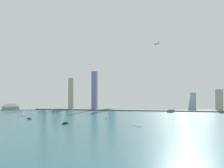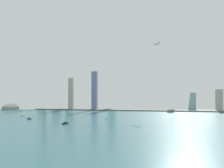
{
  "view_description": "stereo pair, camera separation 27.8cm",
  "coord_description": "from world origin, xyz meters",
  "views": [
    {
      "loc": [
        169.56,
        -428.81,
        64.2
      ],
      "look_at": [
        -35.12,
        516.95,
        89.85
      ],
      "focal_mm": 45.39,
      "sensor_mm": 36.0,
      "label": 1
    },
    {
      "loc": [
        169.84,
        -428.75,
        64.2
      ],
      "look_at": [
        -35.12,
        516.95,
        89.85
      ],
      "focal_mm": 45.39,
      "sensor_mm": 36.0,
      "label": 2
    }
  ],
  "objects": [
    {
      "name": "observation_tower",
      "position": [
        -300.18,
        547.43,
        176.02
      ],
      "size": [
        47.42,
        47.42,
        352.84
      ],
      "color": "#76765C",
      "rests_on": "ground"
    },
    {
      "name": "airplane",
      "position": [
        121.1,
        436.97,
        208.43
      ],
      "size": [
        22.72,
        25.87,
        8.23
      ],
      "rotation": [
        0.0,
        0.0,
        2.15
      ],
      "color": "#BFBCBF"
    },
    {
      "name": "skyscraper_1",
      "position": [
        -183.35,
        516.42,
        55.87
      ],
      "size": [
        15.82,
        13.73,
        111.74
      ],
      "color": "#B2AF93",
      "rests_on": "ground"
    },
    {
      "name": "boat_0",
      "position": [
        -38.95,
        98.07,
        1.61
      ],
      "size": [
        9.37,
        16.8,
        4.46
      ],
      "rotation": [
        0.0,
        0.0,
        1.36
      ],
      "color": "#0E2B2B",
      "rests_on": "ground"
    },
    {
      "name": "boat_3",
      "position": [
        -156.99,
        172.12,
        1.37
      ],
      "size": [
        15.96,
        14.77,
        3.77
      ],
      "rotation": [
        0.0,
        0.0,
        2.44
      ],
      "color": "#284A89",
      "rests_on": "ground"
    },
    {
      "name": "channel_buoy_0",
      "position": [
        -209.28,
        181.43,
        1.4
      ],
      "size": [
        1.91,
        1.91,
        2.81
      ],
      "primitive_type": "cone",
      "color": "yellow",
      "rests_on": "ground"
    },
    {
      "name": "waterfront_pier",
      "position": [
        0.0,
        518.4,
        1.59
      ],
      "size": [
        992.71,
        50.64,
        3.18
      ],
      "primitive_type": "cube",
      "color": "#565E53",
      "rests_on": "ground"
    },
    {
      "name": "ground_plane",
      "position": [
        0.0,
        0.0,
        0.0
      ],
      "size": [
        6000.0,
        6000.0,
        0.0
      ],
      "primitive_type": "plane",
      "color": "#2D6069"
    },
    {
      "name": "boat_4",
      "position": [
        15.72,
        216.53,
        1.61
      ],
      "size": [
        3.86,
        8.4,
        10.96
      ],
      "rotation": [
        0.0,
        0.0,
        4.62
      ],
      "color": "white",
      "rests_on": "ground"
    },
    {
      "name": "skyscraper_3",
      "position": [
        -48.13,
        576.8,
        71.95
      ],
      "size": [
        25.05,
        25.96,
        143.9
      ],
      "color": "#68909A",
      "rests_on": "ground"
    },
    {
      "name": "skyscraper_7",
      "position": [
        235.17,
        615.92,
        30.36
      ],
      "size": [
        26.3,
        16.34,
        73.59
      ],
      "color": "#9CB7BC",
      "rests_on": "ground"
    },
    {
      "name": "skyscraper_2",
      "position": [
        -333.7,
        596.46,
        23.52
      ],
      "size": [
        23.56,
        26.51,
        69.94
      ],
      "color": "slate",
      "rests_on": "ground"
    },
    {
      "name": "skyscraper_5",
      "position": [
        -97.78,
        518.61,
        67.0
      ],
      "size": [
        17.91,
        17.41,
        134.0
      ],
      "color": "#7276AA",
      "rests_on": "ground"
    },
    {
      "name": "stadium_dome",
      "position": [
        -400.85,
        506.42,
        9.12
      ],
      "size": [
        91.24,
        91.24,
        37.86
      ],
      "color": "#98A184",
      "rests_on": "ground"
    },
    {
      "name": "skyscraper_8",
      "position": [
        -209.8,
        573.05,
        44.58
      ],
      "size": [
        20.57,
        24.56,
        93.63
      ],
      "color": "slate",
      "rests_on": "ground"
    },
    {
      "name": "boat_5",
      "position": [
        -233.19,
        331.96,
        1.69
      ],
      "size": [
        10.86,
        15.7,
        4.65
      ],
      "rotation": [
        0.0,
        0.0,
        5.14
      ],
      "color": "white",
      "rests_on": "ground"
    },
    {
      "name": "skyscraper_4",
      "position": [
        169.2,
        631.17,
        56.93
      ],
      "size": [
        20.11,
        19.25,
        121.21
      ],
      "color": "#A8BDCE",
      "rests_on": "ground"
    },
    {
      "name": "skyscraper_0",
      "position": [
        320.08,
        571.64,
        35.72
      ],
      "size": [
        21.32,
        26.33,
        71.45
      ],
      "color": "#BCADA3",
      "rests_on": "ground"
    },
    {
      "name": "skyscraper_6",
      "position": [
        -279.99,
        613.1,
        36.59
      ],
      "size": [
        27.97,
        22.92,
        102.21
      ],
      "color": "gray",
      "rests_on": "ground"
    },
    {
      "name": "boat_2",
      "position": [
        -217.94,
        250.04,
        1.41
      ],
      "size": [
        15.6,
        10.23,
        7.48
      ],
      "rotation": [
        0.0,
        0.0,
        2.71
      ],
      "color": "beige",
      "rests_on": "ground"
    }
  ]
}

